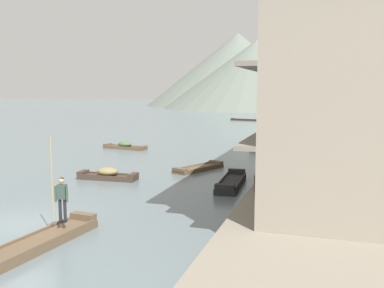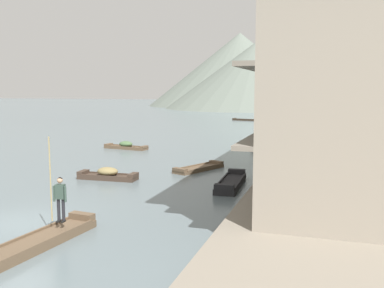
{
  "view_description": "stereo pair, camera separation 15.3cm",
  "coord_description": "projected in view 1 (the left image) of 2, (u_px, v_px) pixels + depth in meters",
  "views": [
    {
      "loc": [
        11.07,
        -13.18,
        5.16
      ],
      "look_at": [
        3.54,
        10.73,
        1.96
      ],
      "focal_mm": 39.92,
      "sensor_mm": 36.0,
      "label": 1
    },
    {
      "loc": [
        11.22,
        -13.14,
        5.16
      ],
      "look_at": [
        3.54,
        10.73,
        1.96
      ],
      "focal_mm": 39.92,
      "sensor_mm": 36.0,
      "label": 2
    }
  ],
  "objects": [
    {
      "name": "house_waterfront_nearest",
      "position": [
        347.0,
        93.0,
        14.33
      ],
      "size": [
        6.47,
        5.78,
        8.74
      ],
      "color": "gray",
      "rests_on": "riverbank_right"
    },
    {
      "name": "boat_moored_far",
      "position": [
        199.0,
        168.0,
        27.5
      ],
      "size": [
        2.55,
        4.05,
        0.37
      ],
      "color": "brown",
      "rests_on": "ground"
    },
    {
      "name": "mooring_post_dock_near",
      "position": [
        256.0,
        183.0,
        18.5
      ],
      "size": [
        0.2,
        0.2,
        0.74
      ],
      "primitive_type": "cylinder",
      "color": "#473828",
      "rests_on": "riverbank_right"
    },
    {
      "name": "boat_foreground_poled",
      "position": [
        38.0,
        243.0,
        14.0
      ],
      "size": [
        1.6,
        5.23,
        0.51
      ],
      "color": "brown",
      "rests_on": "ground"
    },
    {
      "name": "boat_upstream_distant",
      "position": [
        125.0,
        146.0,
        37.27
      ],
      "size": [
        4.17,
        1.56,
        0.69
      ],
      "color": "brown",
      "rests_on": "ground"
    },
    {
      "name": "house_waterfront_tall",
      "position": [
        335.0,
        91.0,
        27.77
      ],
      "size": [
        6.25,
        6.75,
        8.74
      ],
      "color": "#7F705B",
      "rests_on": "riverbank_right"
    },
    {
      "name": "boat_midriver_upstream",
      "position": [
        294.0,
        122.0,
        66.26
      ],
      "size": [
        1.15,
        5.32,
        0.39
      ],
      "color": "#232326",
      "rests_on": "ground"
    },
    {
      "name": "boat_crossing_west",
      "position": [
        108.0,
        175.0,
        24.62
      ],
      "size": [
        3.56,
        1.13,
        0.71
      ],
      "color": "#423328",
      "rests_on": "ground"
    },
    {
      "name": "boat_moored_second",
      "position": [
        245.0,
        120.0,
        71.42
      ],
      "size": [
        5.06,
        2.07,
        0.34
      ],
      "color": "#33281E",
      "rests_on": "ground"
    },
    {
      "name": "mooring_post_dock_mid",
      "position": [
        275.0,
        159.0,
        25.04
      ],
      "size": [
        0.2,
        0.2,
        0.72
      ],
      "primitive_type": "cylinder",
      "color": "#473828",
      "rests_on": "riverbank_right"
    },
    {
      "name": "ground_plane",
      "position": [
        21.0,
        224.0,
        16.42
      ],
      "size": [
        400.0,
        400.0,
        0.0
      ],
      "primitive_type": "plane",
      "color": "slate"
    },
    {
      "name": "house_waterfront_narrow",
      "position": [
        337.0,
        91.0,
        35.07
      ],
      "size": [
        6.71,
        7.5,
        8.74
      ],
      "color": "gray",
      "rests_on": "riverbank_right"
    },
    {
      "name": "house_waterfront_far",
      "position": [
        330.0,
        104.0,
        41.78
      ],
      "size": [
        5.85,
        5.67,
        6.14
      ],
      "color": "gray",
      "rests_on": "riverbank_right"
    },
    {
      "name": "boatman_person",
      "position": [
        61.0,
        194.0,
        14.97
      ],
      "size": [
        0.56,
        0.29,
        3.04
      ],
      "color": "black",
      "rests_on": "boat_foreground_poled"
    },
    {
      "name": "house_waterfront_second",
      "position": [
        345.0,
        92.0,
        20.66
      ],
      "size": [
        6.88,
        8.12,
        8.74
      ],
      "color": "#75604C",
      "rests_on": "riverbank_right"
    },
    {
      "name": "boat_moored_third",
      "position": [
        291.0,
        126.0,
        58.54
      ],
      "size": [
        2.22,
        5.05,
        0.75
      ],
      "color": "#423328",
      "rests_on": "ground"
    },
    {
      "name": "boat_midriver_drifting",
      "position": [
        231.0,
        183.0,
        22.89
      ],
      "size": [
        1.35,
        4.55,
        0.56
      ],
      "color": "#232326",
      "rests_on": "ground"
    },
    {
      "name": "boat_moored_nearest",
      "position": [
        261.0,
        145.0,
        38.68
      ],
      "size": [
        1.66,
        3.75,
        0.52
      ],
      "color": "brown",
      "rests_on": "ground"
    },
    {
      "name": "hill_far_centre",
      "position": [
        256.0,
        74.0,
        118.81
      ],
      "size": [
        51.68,
        51.68,
        18.69
      ],
      "primitive_type": "cone",
      "color": "slate",
      "rests_on": "ground"
    },
    {
      "name": "hill_far_west",
      "position": [
        237.0,
        69.0,
        137.48
      ],
      "size": [
        58.42,
        58.42,
        23.2
      ],
      "primitive_type": "cone",
      "color": "slate",
      "rests_on": "ground"
    }
  ]
}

